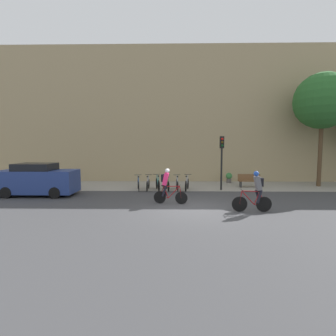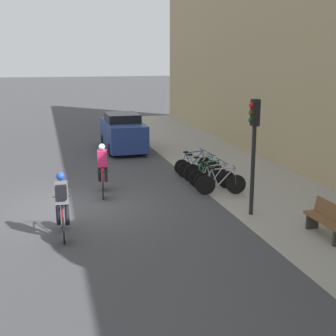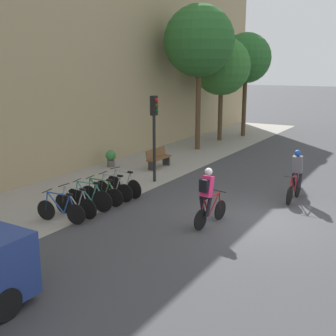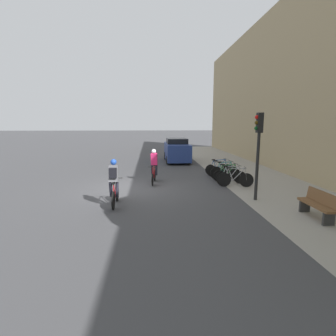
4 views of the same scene
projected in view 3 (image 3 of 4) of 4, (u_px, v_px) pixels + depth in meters
name	position (u px, v px, depth m)	size (l,w,h in m)	color
ground	(255.00, 220.00, 12.72)	(200.00, 200.00, 0.00)	#3D3D3F
kerb_strip	(86.00, 188.00, 16.10)	(44.00, 4.50, 0.01)	gray
building_facade	(29.00, 46.00, 16.14)	(44.00, 0.60, 10.60)	tan
cyclist_pink	(208.00, 195.00, 12.00)	(1.67, 0.50, 1.74)	black
cyclist_grey	(296.00, 173.00, 14.49)	(1.71, 0.46, 1.77)	black
parked_bike_0	(61.00, 210.00, 12.46)	(0.47, 1.65, 0.94)	black
parked_bike_1	(75.00, 204.00, 12.98)	(0.46, 1.70, 0.96)	black
parked_bike_2	(89.00, 198.00, 13.50)	(0.49, 1.65, 0.99)	black
parked_bike_3	(102.00, 194.00, 14.03)	(0.46, 1.61, 0.95)	black
parked_bike_4	(113.00, 189.00, 14.55)	(0.46, 1.60, 0.95)	black
parked_bike_5	(124.00, 185.00, 15.06)	(0.48, 1.72, 0.97)	black
traffic_light_pole	(154.00, 123.00, 16.49)	(0.26, 0.30, 3.44)	black
bench	(158.00, 158.00, 19.32)	(1.55, 0.44, 0.89)	brown
street_tree_0	(199.00, 41.00, 22.48)	(3.82, 3.82, 7.81)	#4C3823
street_tree_1	(222.00, 66.00, 25.73)	(3.55, 3.55, 6.37)	#4C3823
street_tree_2	(246.00, 58.00, 27.31)	(3.23, 3.23, 6.73)	#4C3823
potted_plant	(111.00, 157.00, 19.51)	(0.48, 0.48, 0.78)	#56514C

